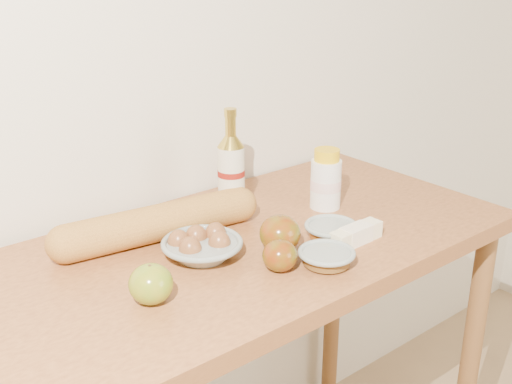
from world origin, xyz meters
TOP-DOWN VIEW (x-y plane):
  - back_wall at (0.00, 1.51)m, footprint 3.50×0.02m
  - table at (0.00, 1.18)m, footprint 1.20×0.60m
  - bourbon_bottle at (0.06, 1.31)m, footprint 0.07×0.07m
  - cream_bottle at (0.26, 1.21)m, footprint 0.08×0.08m
  - egg_bowl at (-0.12, 1.18)m, footprint 0.20×0.20m
  - baguette at (-0.15, 1.30)m, footprint 0.49×0.14m
  - apple_yellowgreen at (-0.29, 1.09)m, footprint 0.10×0.10m
  - apple_redgreen_front at (-0.04, 1.03)m, footprint 0.08×0.08m
  - apple_redgreen_right at (0.02, 1.09)m, footprint 0.10×0.10m
  - sugar_bowl at (0.05, 0.99)m, footprint 0.13×0.13m
  - syrup_bowl at (0.15, 1.07)m, footprint 0.15×0.15m
  - butter_stick at (0.17, 1.02)m, footprint 0.13×0.04m

SIDE VIEW (x-z plane):
  - table at x=0.00m, z-range 0.33..1.23m
  - sugar_bowl at x=0.05m, z-range 0.90..0.93m
  - syrup_bowl at x=0.15m, z-range 0.90..0.93m
  - butter_stick at x=0.17m, z-range 0.90..0.94m
  - egg_bowl at x=-0.12m, z-range 0.89..0.95m
  - apple_redgreen_front at x=-0.04m, z-range 0.90..0.96m
  - apple_yellowgreen at x=-0.29m, z-range 0.90..0.97m
  - apple_redgreen_right at x=0.02m, z-range 0.90..0.98m
  - baguette at x=-0.15m, z-range 0.90..0.98m
  - cream_bottle at x=0.26m, z-range 0.89..1.04m
  - bourbon_bottle at x=0.06m, z-range 0.88..1.13m
  - back_wall at x=0.00m, z-range 0.00..2.60m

